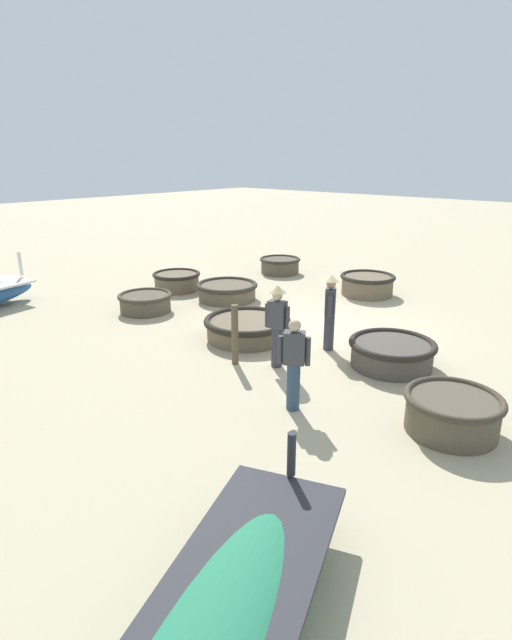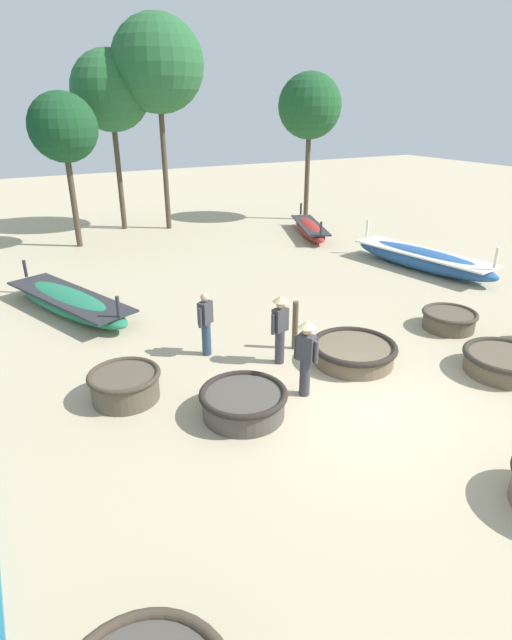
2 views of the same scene
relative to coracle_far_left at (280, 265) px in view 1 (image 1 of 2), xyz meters
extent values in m
plane|color=#BCAD8C|center=(-4.67, 4.12, -0.30)|extent=(80.00, 80.00, 0.00)
cylinder|color=brown|center=(0.00, 0.00, -0.05)|extent=(1.34, 1.34, 0.50)
torus|color=#332D26|center=(0.00, 0.00, 0.20)|extent=(1.45, 1.45, 0.11)
cylinder|color=brown|center=(-1.01, 3.71, -0.08)|extent=(1.66, 1.66, 0.43)
torus|color=#332D26|center=(-1.01, 3.71, 0.13)|extent=(1.79, 1.79, 0.13)
cylinder|color=brown|center=(-3.65, 5.71, -0.09)|extent=(1.86, 1.86, 0.42)
torus|color=#28231E|center=(-3.65, 5.71, 0.12)|extent=(2.00, 2.00, 0.15)
cylinder|color=brown|center=(-8.75, 6.68, -0.02)|extent=(1.37, 1.37, 0.55)
torus|color=#42382B|center=(-8.75, 6.68, 0.25)|extent=(1.47, 1.47, 0.11)
cylinder|color=brown|center=(-0.18, 6.00, -0.08)|extent=(1.34, 1.34, 0.44)
torus|color=#42382B|center=(-0.18, 6.00, 0.14)|extent=(1.45, 1.45, 0.11)
cylinder|color=brown|center=(-3.81, 0.53, -0.02)|extent=(1.52, 1.52, 0.56)
torus|color=#28231E|center=(-3.81, 0.53, 0.26)|extent=(1.64, 1.64, 0.12)
cylinder|color=#4C473F|center=(-6.90, 5.00, -0.06)|extent=(1.59, 1.59, 0.48)
torus|color=#28231E|center=(-6.90, 5.00, 0.18)|extent=(1.72, 1.72, 0.13)
cylinder|color=brown|center=(0.94, 3.97, -0.05)|extent=(1.37, 1.37, 0.50)
torus|color=#28231E|center=(0.94, 3.97, 0.20)|extent=(1.48, 1.48, 0.11)
cylinder|color=silver|center=(3.54, 7.59, 0.75)|extent=(0.10, 0.10, 0.68)
cylinder|color=#2D2D33|center=(-8.05, 9.78, 0.52)|extent=(0.10, 0.10, 0.54)
cylinder|color=#383842|center=(-5.44, 5.06, 0.11)|extent=(0.22, 0.22, 0.82)
cube|color=#3D3D42|center=(-5.44, 5.06, 0.79)|extent=(0.36, 0.40, 0.54)
sphere|color=tan|center=(-5.44, 5.06, 1.17)|extent=(0.20, 0.20, 0.20)
cylinder|color=#3D3D42|center=(-5.56, 5.25, 0.74)|extent=(0.09, 0.09, 0.48)
cylinder|color=#3D3D42|center=(-5.33, 4.88, 0.74)|extent=(0.09, 0.09, 0.48)
cone|color=#D1BC84|center=(-5.44, 5.06, 1.30)|extent=(0.36, 0.36, 0.14)
cylinder|color=#383842|center=(-5.18, 6.52, 0.11)|extent=(0.22, 0.22, 0.82)
cube|color=#3D3D42|center=(-5.18, 6.52, 0.79)|extent=(0.38, 0.29, 0.54)
sphere|color=#DBB28E|center=(-5.18, 6.52, 1.17)|extent=(0.20, 0.20, 0.20)
cylinder|color=#3D3D42|center=(-4.96, 6.56, 0.74)|extent=(0.09, 0.09, 0.48)
cylinder|color=#3D3D42|center=(-5.39, 6.47, 0.74)|extent=(0.09, 0.09, 0.48)
cone|color=#D1BC84|center=(-5.18, 6.52, 1.30)|extent=(0.36, 0.36, 0.14)
cylinder|color=#2D425B|center=(-6.50, 7.71, 0.11)|extent=(0.22, 0.22, 0.82)
cube|color=#3D3D42|center=(-6.50, 7.71, 0.79)|extent=(0.40, 0.37, 0.54)
sphere|color=#DBB28E|center=(-6.50, 7.71, 1.17)|extent=(0.20, 0.20, 0.20)
cylinder|color=#3D3D42|center=(-6.32, 7.83, 0.74)|extent=(0.09, 0.09, 0.48)
cylinder|color=#3D3D42|center=(-6.69, 7.59, 0.74)|extent=(0.09, 0.09, 0.48)
cylinder|color=brown|center=(-4.47, 6.97, 0.32)|extent=(0.14, 0.14, 1.24)
camera|label=1|loc=(-10.98, 13.69, 3.72)|focal=28.00mm
camera|label=2|loc=(-10.59, -2.31, 5.27)|focal=28.00mm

